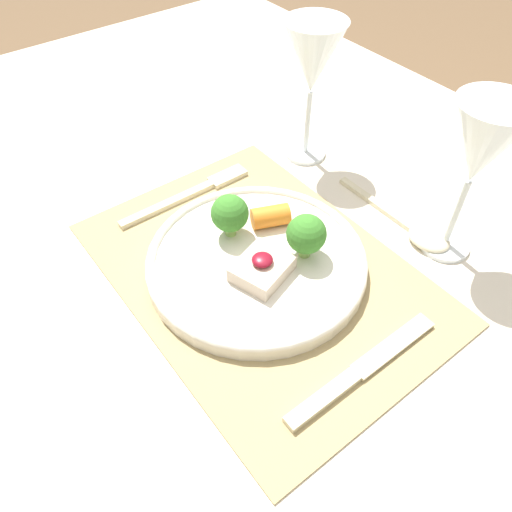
# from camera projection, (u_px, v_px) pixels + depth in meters

# --- Properties ---
(ground_plane) EXTENTS (8.00, 8.00, 0.00)m
(ground_plane) POSITION_uv_depth(u_px,v_px,m) (258.00, 484.00, 1.15)
(ground_plane) COLOR brown
(dining_table) EXTENTS (1.57, 1.11, 0.74)m
(dining_table) POSITION_uv_depth(u_px,v_px,m) (260.00, 310.00, 0.67)
(dining_table) COLOR beige
(dining_table) RESTS_ON ground_plane
(placemat) EXTENTS (0.44, 0.31, 0.00)m
(placemat) POSITION_uv_depth(u_px,v_px,m) (261.00, 272.00, 0.61)
(placemat) COLOR #9E895B
(placemat) RESTS_ON dining_table
(dinner_plate) EXTENTS (0.27, 0.27, 0.07)m
(dinner_plate) POSITION_uv_depth(u_px,v_px,m) (257.00, 257.00, 0.60)
(dinner_plate) COLOR silver
(dinner_plate) RESTS_ON placemat
(fork) EXTENTS (0.02, 0.20, 0.01)m
(fork) POSITION_uv_depth(u_px,v_px,m) (195.00, 191.00, 0.71)
(fork) COLOR beige
(fork) RESTS_ON placemat
(knife) EXTENTS (0.02, 0.20, 0.01)m
(knife) POSITION_uv_depth(u_px,v_px,m) (354.00, 376.00, 0.51)
(knife) COLOR beige
(knife) RESTS_ON placemat
(spoon) EXTENTS (0.19, 0.05, 0.02)m
(spoon) POSITION_uv_depth(u_px,v_px,m) (419.00, 231.00, 0.65)
(spoon) COLOR beige
(spoon) RESTS_ON dining_table
(wine_glass_near) EXTENTS (0.09, 0.09, 0.20)m
(wine_glass_near) POSITION_uv_depth(u_px,v_px,m) (482.00, 149.00, 0.53)
(wine_glass_near) COLOR white
(wine_glass_near) RESTS_ON dining_table
(wine_glass_far) EXTENTS (0.09, 0.09, 0.20)m
(wine_glass_far) POSITION_uv_depth(u_px,v_px,m) (313.00, 62.00, 0.67)
(wine_glass_far) COLOR white
(wine_glass_far) RESTS_ON dining_table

